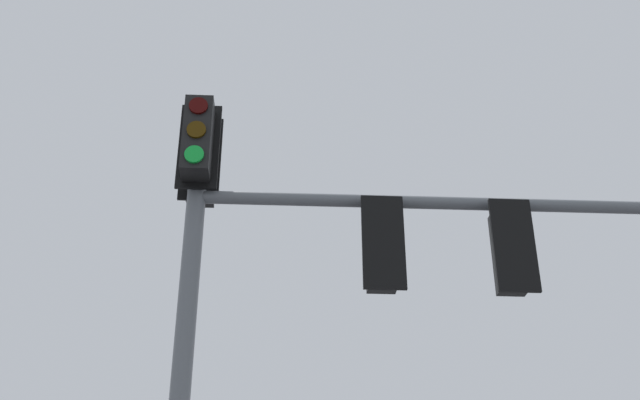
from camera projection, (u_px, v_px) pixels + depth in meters
name	position (u px, v px, depth m)	size (l,w,h in m)	color
signal_mast_assembly	(291.00, 275.00, 7.86)	(2.21, 4.90, 6.86)	slate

